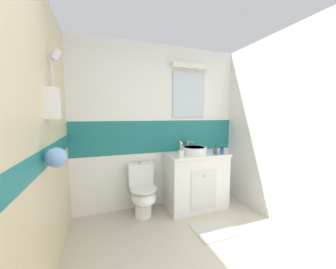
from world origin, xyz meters
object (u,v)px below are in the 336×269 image
object	(u,v)px
sink_basin	(194,150)
soap_dispenser	(215,151)
toilet	(143,192)
lotion_bottle_short	(222,151)
toothbrush_cup	(181,153)

from	to	relation	value
sink_basin	soap_dispenser	world-z (taller)	sink_basin
sink_basin	toilet	distance (m)	0.98
sink_basin	toilet	world-z (taller)	sink_basin
toilet	lotion_bottle_short	size ratio (longest dim) A/B	7.30
sink_basin	soap_dispenser	xyz separation A→B (m)	(0.27, -0.17, 0.00)
toothbrush_cup	lotion_bottle_short	distance (m)	0.68
sink_basin	soap_dispenser	size ratio (longest dim) A/B	2.86
lotion_bottle_short	toilet	bearing A→B (deg)	169.76
sink_basin	lotion_bottle_short	size ratio (longest dim) A/B	4.26
sink_basin	toothbrush_cup	distance (m)	0.36
lotion_bottle_short	toothbrush_cup	bearing A→B (deg)	179.98
soap_dispenser	lotion_bottle_short	xyz separation A→B (m)	(0.11, -0.02, -0.01)
sink_basin	toothbrush_cup	bearing A→B (deg)	-147.85
toothbrush_cup	lotion_bottle_short	world-z (taller)	toothbrush_cup
sink_basin	soap_dispenser	distance (m)	0.32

